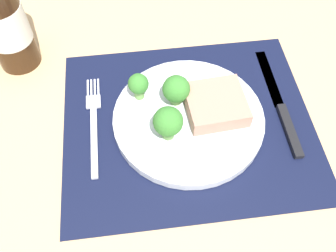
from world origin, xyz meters
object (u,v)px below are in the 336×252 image
(knife, at_px, (282,108))
(wine_bottle, at_px, (1,16))
(steak, at_px, (216,104))
(plate, at_px, (188,119))
(fork, at_px, (94,123))

(knife, relative_size, wine_bottle, 0.81)
(steak, distance_m, knife, 0.12)
(plate, relative_size, wine_bottle, 0.86)
(wine_bottle, bearing_deg, knife, -21.10)
(fork, xyz_separation_m, wine_bottle, (-0.13, 0.16, 0.10))
(fork, relative_size, wine_bottle, 0.68)
(fork, relative_size, knife, 0.83)
(plate, xyz_separation_m, steak, (0.04, 0.01, 0.02))
(knife, bearing_deg, plate, -174.80)
(steak, relative_size, knife, 0.40)
(plate, relative_size, fork, 1.26)
(plate, relative_size, knife, 1.05)
(knife, bearing_deg, wine_bottle, 162.17)
(plate, relative_size, steak, 2.66)
(steak, bearing_deg, plate, -170.47)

